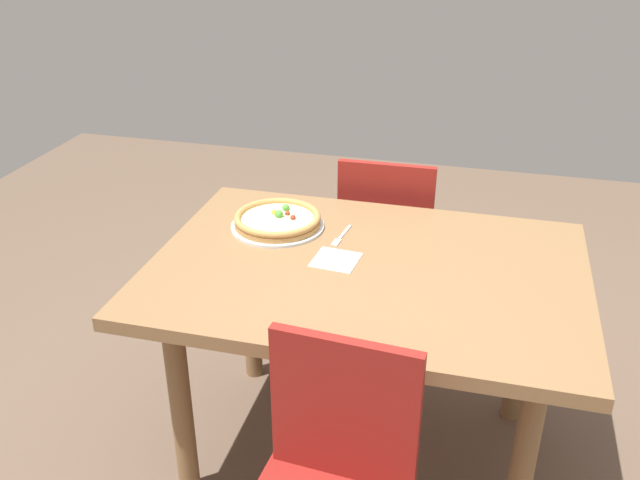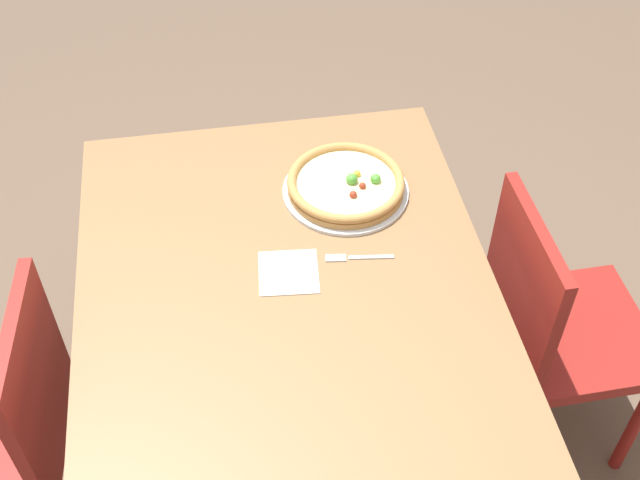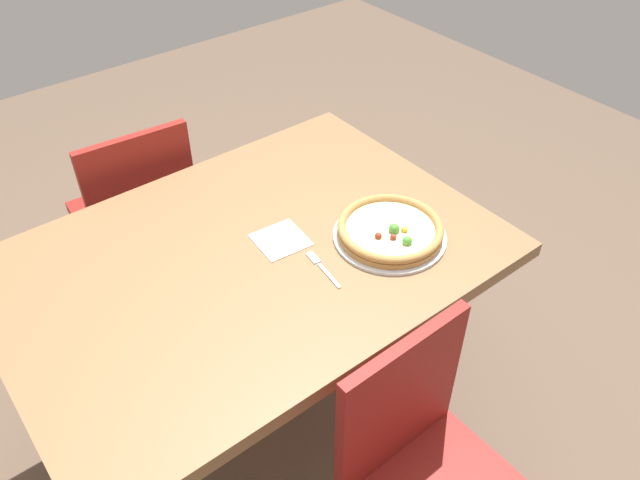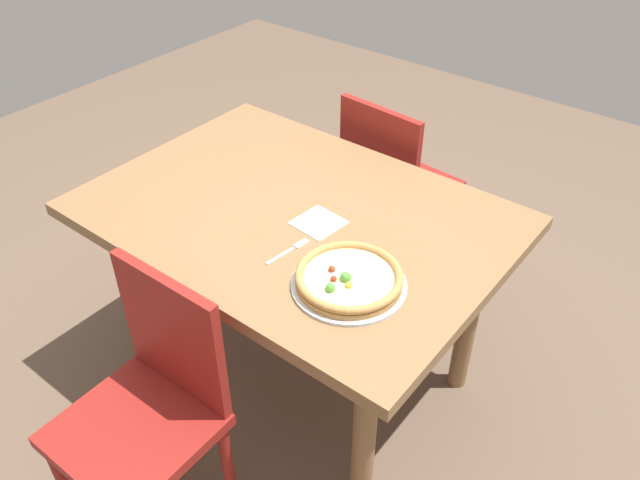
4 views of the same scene
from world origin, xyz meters
name	(u,v)px [view 2 (image 2 of 4)]	position (x,y,z in m)	size (l,w,h in m)	color
ground_plane	(298,473)	(0.00, 0.00, 0.00)	(6.00, 6.00, 0.00)	brown
dining_table	(292,333)	(0.00, 0.00, 0.68)	(1.37, 0.97, 0.77)	olive
chair_near	(553,327)	(0.04, -0.70, 0.50)	(0.41, 0.41, 0.90)	maroon
chair_far	(5,433)	(-0.05, 0.70, 0.50)	(0.43, 0.43, 0.90)	maroon
plate	(346,191)	(0.36, -0.19, 0.78)	(0.33, 0.33, 0.01)	silver
pizza	(346,184)	(0.36, -0.19, 0.80)	(0.30, 0.30, 0.05)	#B78447
fork	(354,258)	(0.13, -0.17, 0.78)	(0.04, 0.17, 0.00)	silver
napkin	(289,272)	(0.10, -0.01, 0.78)	(0.14, 0.14, 0.00)	white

